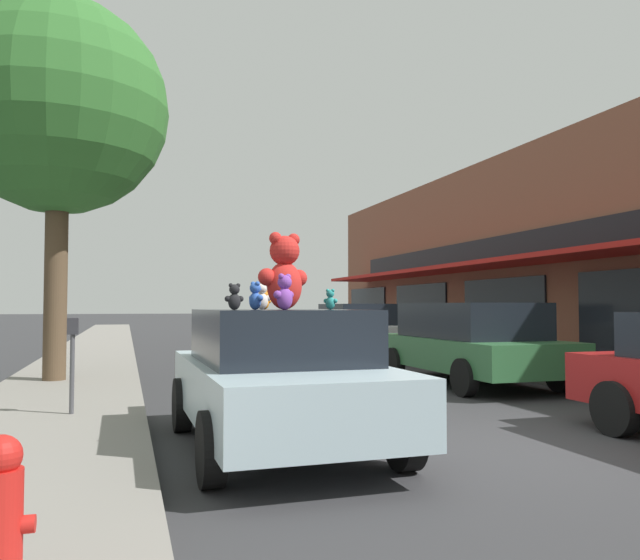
# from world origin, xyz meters

# --- Properties ---
(ground_plane) EXTENTS (260.00, 260.00, 0.00)m
(ground_plane) POSITION_xyz_m (0.00, 0.00, 0.00)
(ground_plane) COLOR #333335
(sidewalk_near) EXTENTS (2.50, 90.00, 0.16)m
(sidewalk_near) POSITION_xyz_m (-5.14, 0.00, 0.08)
(sidewalk_near) COLOR gray
(sidewalk_near) RESTS_ON ground_plane
(plush_art_car) EXTENTS (2.09, 4.17, 1.54)m
(plush_art_car) POSITION_xyz_m (-2.53, 0.75, 0.81)
(plush_art_car) COLOR #ADC6D1
(plush_art_car) RESTS_ON ground_plane
(teddy_bear_giant) EXTENTS (0.65, 0.46, 0.86)m
(teddy_bear_giant) POSITION_xyz_m (-2.47, 0.71, 1.96)
(teddy_bear_giant) COLOR red
(teddy_bear_giant) RESTS_ON plush_art_car
(teddy_bear_purple) EXTENTS (0.27, 0.23, 0.37)m
(teddy_bear_purple) POSITION_xyz_m (-2.64, 0.04, 1.72)
(teddy_bear_purple) COLOR purple
(teddy_bear_purple) RESTS_ON plush_art_car
(teddy_bear_black) EXTENTS (0.20, 0.13, 0.27)m
(teddy_bear_black) POSITION_xyz_m (-3.13, 0.14, 1.67)
(teddy_bear_black) COLOR black
(teddy_bear_black) RESTS_ON plush_art_car
(teddy_bear_white) EXTENTS (0.24, 0.15, 0.32)m
(teddy_bear_white) POSITION_xyz_m (-2.61, 1.27, 1.70)
(teddy_bear_white) COLOR white
(teddy_bear_white) RESTS_ON plush_art_car
(teddy_bear_blue) EXTENTS (0.16, 0.22, 0.29)m
(teddy_bear_blue) POSITION_xyz_m (-2.88, 0.29, 1.69)
(teddy_bear_blue) COLOR blue
(teddy_bear_blue) RESTS_ON plush_art_car
(teddy_bear_orange) EXTENTS (0.17, 0.11, 0.24)m
(teddy_bear_orange) POSITION_xyz_m (-2.52, 1.52, 1.66)
(teddy_bear_orange) COLOR orange
(teddy_bear_orange) RESTS_ON plush_art_car
(teddy_bear_teal) EXTENTS (0.16, 0.16, 0.24)m
(teddy_bear_teal) POSITION_xyz_m (-1.93, 0.69, 1.66)
(teddy_bear_teal) COLOR teal
(teddy_bear_teal) RESTS_ON plush_art_car
(parked_car_far_center) EXTENTS (2.19, 4.76, 1.65)m
(parked_car_far_center) POSITION_xyz_m (2.51, 5.12, 0.88)
(parked_car_far_center) COLOR #336B3D
(parked_car_far_center) RESTS_ON ground_plane
(parked_car_far_right) EXTENTS (2.07, 4.65, 1.65)m
(parked_car_far_right) POSITION_xyz_m (2.51, 11.63, 0.85)
(parked_car_far_right) COLOR silver
(parked_car_far_right) RESTS_ON ground_plane
(street_tree) EXTENTS (4.23, 4.23, 7.47)m
(street_tree) POSITION_xyz_m (-5.47, 7.03, 5.48)
(street_tree) COLOR brown
(street_tree) RESTS_ON sidewalk_near
(parking_meter) EXTENTS (0.14, 0.10, 1.27)m
(parking_meter) POSITION_xyz_m (-4.83, 2.86, 0.97)
(parking_meter) COLOR #4C4C51
(parking_meter) RESTS_ON sidewalk_near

